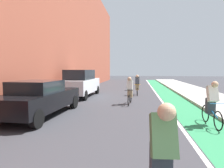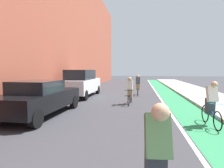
% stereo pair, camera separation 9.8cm
% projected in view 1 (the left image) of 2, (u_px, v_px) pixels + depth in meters
% --- Properties ---
extents(ground_plane, '(90.03, 90.03, 0.00)m').
position_uv_depth(ground_plane, '(124.00, 96.00, 14.17)').
color(ground_plane, '#38383D').
extents(bike_lane_paint, '(1.60, 40.92, 0.00)m').
position_uv_depth(bike_lane_paint, '(167.00, 94.00, 15.67)').
color(bike_lane_paint, '#2D8451').
rests_on(bike_lane_paint, ground).
extents(lane_divider_stripe, '(0.12, 40.92, 0.00)m').
position_uv_depth(lane_divider_stripe, '(156.00, 93.00, 15.79)').
color(lane_divider_stripe, white).
rests_on(lane_divider_stripe, ground).
extents(sidewalk_right, '(3.31, 40.92, 0.14)m').
position_uv_depth(sidewalk_right, '(198.00, 93.00, 15.32)').
color(sidewalk_right, '#A8A59E').
rests_on(sidewalk_right, ground).
extents(building_facade_left, '(4.15, 40.92, 12.11)m').
position_uv_depth(building_facade_left, '(58.00, 23.00, 16.50)').
color(building_facade_left, '#9E4C38').
rests_on(building_facade_left, ground).
extents(parked_sedan_black, '(2.07, 4.58, 1.53)m').
position_uv_depth(parked_sedan_black, '(40.00, 98.00, 8.11)').
color(parked_sedan_black, black).
rests_on(parked_sedan_black, ground).
extents(parked_suv_white, '(1.86, 4.61, 1.98)m').
position_uv_depth(parked_suv_white, '(81.00, 83.00, 13.89)').
color(parked_suv_white, silver).
rests_on(parked_suv_white, ground).
extents(cyclist_lead, '(0.48, 1.70, 1.61)m').
position_uv_depth(cyclist_lead, '(162.00, 157.00, 2.49)').
color(cyclist_lead, black).
rests_on(cyclist_lead, ground).
extents(cyclist_mid, '(0.48, 1.70, 1.61)m').
position_uv_depth(cyclist_mid, '(212.00, 102.00, 6.65)').
color(cyclist_mid, black).
rests_on(cyclist_mid, ground).
extents(cyclist_trailing, '(0.48, 1.66, 1.58)m').
position_uv_depth(cyclist_trailing, '(130.00, 90.00, 10.77)').
color(cyclist_trailing, black).
rests_on(cyclist_trailing, ground).
extents(cyclist_far, '(0.48, 1.69, 1.60)m').
position_uv_depth(cyclist_far, '(137.00, 85.00, 14.63)').
color(cyclist_far, black).
rests_on(cyclist_far, ground).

